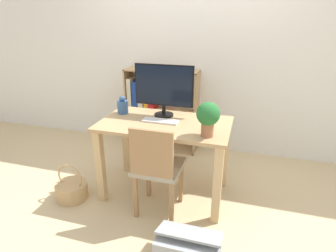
{
  "coord_description": "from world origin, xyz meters",
  "views": [
    {
      "loc": [
        0.71,
        -2.3,
        1.68
      ],
      "look_at": [
        0.0,
        0.1,
        0.68
      ],
      "focal_mm": 30.0,
      "sensor_mm": 36.0,
      "label": 1
    }
  ],
  "objects_px": {
    "bookshelf": "(149,107)",
    "potted_plant": "(208,116)",
    "keyboard": "(160,121)",
    "chair": "(157,167)",
    "vase": "(123,106)",
    "basket": "(72,190)",
    "storage_box": "(188,249)",
    "monitor": "(164,87)"
  },
  "relations": [
    {
      "from": "bookshelf",
      "to": "chair",
      "type": "bearing_deg",
      "value": -67.43
    },
    {
      "from": "vase",
      "to": "basket",
      "type": "bearing_deg",
      "value": -126.85
    },
    {
      "from": "basket",
      "to": "potted_plant",
      "type": "bearing_deg",
      "value": 6.9
    },
    {
      "from": "monitor",
      "to": "basket",
      "type": "height_order",
      "value": "monitor"
    },
    {
      "from": "vase",
      "to": "potted_plant",
      "type": "xyz_separation_m",
      "value": [
        0.9,
        -0.33,
        0.1
      ]
    },
    {
      "from": "monitor",
      "to": "potted_plant",
      "type": "distance_m",
      "value": 0.63
    },
    {
      "from": "potted_plant",
      "to": "storage_box",
      "type": "xyz_separation_m",
      "value": [
        -0.01,
        -0.58,
        -0.81
      ]
    },
    {
      "from": "potted_plant",
      "to": "chair",
      "type": "xyz_separation_m",
      "value": [
        -0.4,
        -0.13,
        -0.45
      ]
    },
    {
      "from": "keyboard",
      "to": "vase",
      "type": "distance_m",
      "value": 0.46
    },
    {
      "from": "bookshelf",
      "to": "keyboard",
      "type": "bearing_deg",
      "value": -64.27
    },
    {
      "from": "potted_plant",
      "to": "bookshelf",
      "type": "relative_size",
      "value": 0.27
    },
    {
      "from": "keyboard",
      "to": "chair",
      "type": "xyz_separation_m",
      "value": [
        0.07,
        -0.33,
        -0.29
      ]
    },
    {
      "from": "vase",
      "to": "bookshelf",
      "type": "bearing_deg",
      "value": 92.83
    },
    {
      "from": "potted_plant",
      "to": "bookshelf",
      "type": "height_order",
      "value": "bookshelf"
    },
    {
      "from": "monitor",
      "to": "basket",
      "type": "relative_size",
      "value": 1.57
    },
    {
      "from": "monitor",
      "to": "keyboard",
      "type": "relative_size",
      "value": 1.71
    },
    {
      "from": "basket",
      "to": "storage_box",
      "type": "height_order",
      "value": "basket"
    },
    {
      "from": "chair",
      "to": "basket",
      "type": "height_order",
      "value": "chair"
    },
    {
      "from": "vase",
      "to": "storage_box",
      "type": "bearing_deg",
      "value": -45.65
    },
    {
      "from": "keyboard",
      "to": "chair",
      "type": "height_order",
      "value": "chair"
    },
    {
      "from": "basket",
      "to": "storage_box",
      "type": "xyz_separation_m",
      "value": [
        1.26,
        -0.43,
        0.02
      ]
    },
    {
      "from": "vase",
      "to": "chair",
      "type": "bearing_deg",
      "value": -42.23
    },
    {
      "from": "bookshelf",
      "to": "potted_plant",
      "type": "bearing_deg",
      "value": -51.62
    },
    {
      "from": "keyboard",
      "to": "chair",
      "type": "distance_m",
      "value": 0.44
    },
    {
      "from": "bookshelf",
      "to": "storage_box",
      "type": "bearing_deg",
      "value": -62.2
    },
    {
      "from": "vase",
      "to": "potted_plant",
      "type": "bearing_deg",
      "value": -20.19
    },
    {
      "from": "monitor",
      "to": "bookshelf",
      "type": "distance_m",
      "value": 1.05
    },
    {
      "from": "keyboard",
      "to": "bookshelf",
      "type": "distance_m",
      "value": 1.12
    },
    {
      "from": "vase",
      "to": "potted_plant",
      "type": "relative_size",
      "value": 0.62
    },
    {
      "from": "bookshelf",
      "to": "basket",
      "type": "distance_m",
      "value": 1.46
    },
    {
      "from": "vase",
      "to": "bookshelf",
      "type": "height_order",
      "value": "bookshelf"
    },
    {
      "from": "chair",
      "to": "bookshelf",
      "type": "bearing_deg",
      "value": 114.58
    },
    {
      "from": "monitor",
      "to": "keyboard",
      "type": "bearing_deg",
      "value": -83.69
    },
    {
      "from": "potted_plant",
      "to": "chair",
      "type": "height_order",
      "value": "potted_plant"
    },
    {
      "from": "monitor",
      "to": "potted_plant",
      "type": "relative_size",
      "value": 2.0
    },
    {
      "from": "bookshelf",
      "to": "monitor",
      "type": "bearing_deg",
      "value": -60.52
    },
    {
      "from": "potted_plant",
      "to": "basket",
      "type": "relative_size",
      "value": 0.78
    },
    {
      "from": "potted_plant",
      "to": "bookshelf",
      "type": "bearing_deg",
      "value": 128.38
    },
    {
      "from": "monitor",
      "to": "basket",
      "type": "bearing_deg",
      "value": -145.54
    },
    {
      "from": "keyboard",
      "to": "vase",
      "type": "bearing_deg",
      "value": 163.13
    },
    {
      "from": "vase",
      "to": "basket",
      "type": "height_order",
      "value": "vase"
    },
    {
      "from": "monitor",
      "to": "bookshelf",
      "type": "relative_size",
      "value": 0.55
    }
  ]
}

